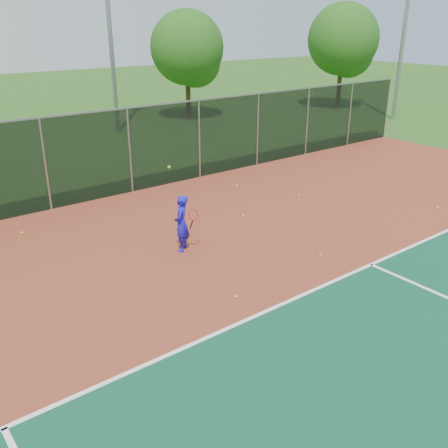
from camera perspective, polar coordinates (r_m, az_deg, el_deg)
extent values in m
plane|color=#234F16|center=(10.49, 23.10, -13.36)|extent=(120.00, 120.00, 0.00)
cube|color=brown|center=(11.35, 14.38, -9.21)|extent=(30.00, 20.00, 0.02)
cube|color=white|center=(13.29, 16.45, -4.46)|extent=(22.00, 0.10, 0.00)
cube|color=black|center=(18.10, -10.73, 8.20)|extent=(30.00, 0.04, 3.00)
cube|color=gray|center=(17.80, -11.08, 12.88)|extent=(30.00, 0.06, 0.06)
imported|color=#1B14C4|center=(13.31, -4.88, 0.09)|extent=(0.66, 0.66, 1.55)
cylinder|color=black|center=(13.18, -3.74, -0.06)|extent=(0.03, 0.15, 0.27)
torus|color=#A51414|center=(13.00, -3.53, 1.03)|extent=(0.30, 0.13, 0.29)
sphere|color=#D1E31A|center=(12.75, -6.30, 6.50)|extent=(0.07, 0.07, 0.07)
sphere|color=#D1E31A|center=(11.30, 1.43, -8.30)|extent=(0.07, 0.07, 0.07)
sphere|color=#D1E31A|center=(13.44, 10.94, -3.47)|extent=(0.07, 0.07, 0.07)
sphere|color=#D1E31A|center=(17.97, 23.24, 1.75)|extent=(0.07, 0.07, 0.07)
sphere|color=#D1E31A|center=(15.83, 2.21, 0.96)|extent=(0.07, 0.07, 0.07)
sphere|color=#D1E31A|center=(18.80, 1.51, 4.47)|extent=(0.07, 0.07, 0.07)
sphere|color=#D1E31A|center=(17.93, 8.56, 3.32)|extent=(0.07, 0.07, 0.07)
sphere|color=#D1E31A|center=(15.71, -22.10, -0.92)|extent=(0.07, 0.07, 0.07)
cylinder|color=gray|center=(28.39, -13.13, 23.09)|extent=(0.24, 0.24, 12.93)
cylinder|color=gray|center=(33.50, 20.20, 22.17)|extent=(0.24, 0.24, 12.93)
cylinder|color=#332312|center=(32.08, -4.11, 14.04)|extent=(0.30, 0.30, 2.48)
sphere|color=#1D4C14|center=(31.79, -4.26, 19.46)|extent=(4.41, 4.41, 4.41)
sphere|color=#1D4C14|center=(31.81, -3.28, 17.99)|extent=(3.03, 3.03, 3.03)
cylinder|color=#332312|center=(37.00, 12.99, 14.80)|extent=(0.30, 0.30, 2.68)
sphere|color=#1D4C14|center=(36.74, 13.45, 19.86)|extent=(4.76, 4.76, 4.76)
sphere|color=#1D4C14|center=(36.90, 14.11, 18.42)|extent=(3.28, 3.28, 3.28)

